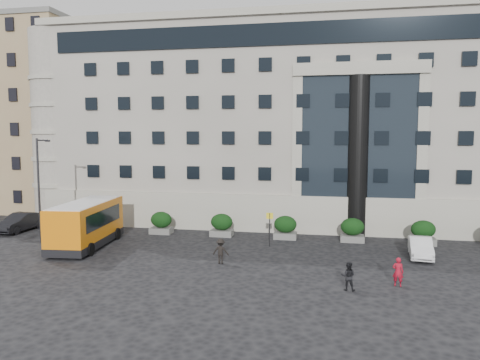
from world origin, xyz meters
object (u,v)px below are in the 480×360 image
(parked_car_d, at_px, (92,208))
(pedestrian_a, at_px, (398,272))
(hedge_c, at_px, (285,227))
(parked_car_c, at_px, (87,214))
(hedge_e, at_px, (423,232))
(hedge_a, at_px, (161,223))
(red_truck, at_px, (125,199))
(minibus, at_px, (86,222))
(white_taxi, at_px, (421,247))
(pedestrian_b, at_px, (348,276))
(pedestrian_c, at_px, (221,251))
(hedge_d, at_px, (352,230))
(bus_stop_sign, at_px, (270,223))
(parked_car_b, at_px, (20,222))
(street_lamp, at_px, (39,186))
(hedge_b, at_px, (222,225))

(parked_car_d, distance_m, pedestrian_a, 33.20)
(hedge_c, height_order, pedestrian_a, hedge_c)
(parked_car_c, bearing_deg, hedge_e, -5.22)
(parked_car_c, height_order, parked_car_d, parked_car_d)
(hedge_a, distance_m, red_truck, 13.27)
(hedge_c, height_order, minibus, minibus)
(white_taxi, distance_m, pedestrian_b, 9.37)
(hedge_c, xyz_separation_m, pedestrian_c, (-3.40, -7.96, -0.12))
(pedestrian_b, bearing_deg, hedge_c, -65.92)
(hedge_d, relative_size, minibus, 0.23)
(hedge_d, height_order, pedestrian_a, hedge_d)
(white_taxi, distance_m, pedestrian_c, 13.56)
(minibus, relative_size, white_taxi, 1.99)
(red_truck, distance_m, white_taxi, 31.49)
(minibus, height_order, pedestrian_c, minibus)
(white_taxi, relative_size, pedestrian_c, 2.52)
(bus_stop_sign, xyz_separation_m, parked_car_b, (-21.74, 1.36, -0.95))
(bus_stop_sign, xyz_separation_m, parked_car_d, (-19.83, 10.28, -1.08))
(hedge_e, bearing_deg, parked_car_d, 166.48)
(pedestrian_a, relative_size, pedestrian_c, 0.99)
(pedestrian_c, bearing_deg, parked_car_b, -17.87)
(parked_car_b, height_order, pedestrian_c, pedestrian_c)
(pedestrian_a, bearing_deg, pedestrian_c, -1.65)
(pedestrian_b, bearing_deg, white_taxi, -119.44)
(minibus, xyz_separation_m, parked_car_d, (-6.53, 12.88, -1.17))
(street_lamp, bearing_deg, parked_car_d, 101.00)
(pedestrian_a, bearing_deg, white_taxi, -97.67)
(red_truck, bearing_deg, pedestrian_b, -54.48)
(red_truck, distance_m, parked_car_b, 12.69)
(bus_stop_sign, relative_size, minibus, 0.31)
(minibus, xyz_separation_m, parked_car_b, (-8.44, 3.96, -1.05))
(hedge_b, bearing_deg, white_taxi, -14.70)
(hedge_d, xyz_separation_m, parked_car_b, (-27.84, -1.44, -0.15))
(hedge_e, relative_size, pedestrian_b, 1.19)
(minibus, bearing_deg, white_taxi, -1.45)
(hedge_c, height_order, parked_car_c, hedge_c)
(parked_car_c, height_order, pedestrian_a, pedestrian_a)
(parked_car_b, bearing_deg, hedge_d, 5.81)
(parked_car_c, xyz_separation_m, pedestrian_b, (23.98, -15.95, 0.16))
(red_truck, xyz_separation_m, white_taxi, (27.99, -14.40, -0.59))
(hedge_a, distance_m, hedge_c, 10.40)
(street_lamp, relative_size, parked_car_b, 1.70)
(bus_stop_sign, bearing_deg, street_lamp, -173.46)
(hedge_e, xyz_separation_m, bus_stop_sign, (-11.30, -2.80, 0.80))
(hedge_d, distance_m, hedge_e, 5.20)
(hedge_d, relative_size, pedestrian_b, 1.19)
(hedge_a, bearing_deg, minibus, -125.16)
(hedge_a, distance_m, bus_stop_sign, 9.94)
(minibus, xyz_separation_m, red_truck, (-4.26, 15.93, -0.56))
(white_taxi, bearing_deg, parked_car_d, 164.75)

